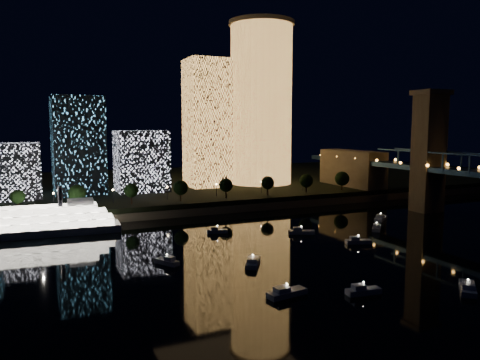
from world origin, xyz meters
name	(u,v)px	position (x,y,z in m)	size (l,w,h in m)	color
ground	(388,260)	(0.00, 0.00, 0.00)	(520.00, 520.00, 0.00)	black
far_bank	(194,184)	(0.00, 160.00, 2.50)	(420.00, 160.00, 5.00)	black
seawall	(253,207)	(0.00, 82.00, 1.50)	(420.00, 6.00, 3.00)	#6B5E4C
tower_cylindrical	(261,104)	(26.87, 128.13, 47.15)	(34.00, 34.00, 84.05)	#EAA04B
tower_rectangular	(207,123)	(-3.31, 128.99, 36.76)	(19.96, 19.96, 63.52)	#EAA04B
midrise_blocks	(63,157)	(-71.93, 125.68, 21.90)	(90.35, 41.09, 43.66)	white
riverboat	(33,223)	(-85.57, 69.89, 4.14)	(54.19, 14.69, 16.14)	silver
motorboats	(346,248)	(-4.40, 12.51, 0.81)	(106.75, 79.68, 2.78)	silver
esplanade_trees	(202,187)	(-20.91, 88.00, 10.47)	(166.07, 6.83, 8.91)	black
street_lamps	(167,190)	(-34.00, 94.00, 9.02)	(132.70, 0.70, 5.65)	black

